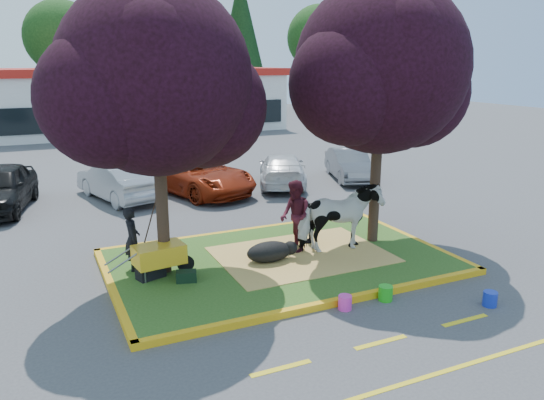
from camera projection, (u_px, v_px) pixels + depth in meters
name	position (u px, v px, depth m)	size (l,w,h in m)	color
ground	(280.00, 264.00, 13.25)	(90.00, 90.00, 0.00)	#424244
median_island	(280.00, 261.00, 13.23)	(8.00, 5.00, 0.15)	#2C551A
curb_near	(334.00, 303.00, 10.96)	(8.30, 0.16, 0.15)	#EFAC14
curb_far	(242.00, 232.00, 15.50)	(8.30, 0.16, 0.15)	#EFAC14
curb_left	(112.00, 290.00, 11.58)	(0.16, 5.30, 0.15)	#EFAC14
curb_right	(411.00, 239.00, 14.88)	(0.16, 5.30, 0.15)	#EFAC14
straw_bedding	(302.00, 255.00, 13.45)	(4.20, 3.00, 0.01)	#EEBF62
tree_purple_left	(157.00, 88.00, 11.35)	(5.06, 4.20, 6.51)	black
tree_purple_right	(382.00, 75.00, 13.42)	(5.30, 4.40, 6.82)	black
fire_lane_stripe_a	(281.00, 368.00, 8.75)	(1.10, 0.12, 0.01)	yellow
fire_lane_stripe_b	(381.00, 342.00, 9.56)	(1.10, 0.12, 0.01)	yellow
fire_lane_stripe_c	(465.00, 320.00, 10.37)	(1.10, 0.12, 0.01)	yellow
fire_lane_long	(425.00, 377.00, 8.51)	(6.00, 0.10, 0.01)	yellow
retail_building	(138.00, 99.00, 38.06)	(20.40, 8.40, 4.40)	silver
treeline	(102.00, 26.00, 44.80)	(46.58, 7.80, 14.63)	black
cow	(340.00, 218.00, 13.50)	(0.96, 2.11, 1.78)	white
calf	(269.00, 252.00, 12.95)	(1.15, 0.65, 0.50)	black
handler	(132.00, 239.00, 12.35)	(0.55, 0.36, 1.51)	black
visitor_a	(295.00, 216.00, 13.53)	(0.90, 0.70, 1.85)	#481421
visitor_b	(310.00, 223.00, 14.22)	(0.65, 0.27, 1.11)	black
wheelbarrow	(160.00, 255.00, 11.99)	(2.00, 0.80, 0.75)	black
gear_bag_dark	(151.00, 271.00, 11.98)	(0.61, 0.33, 0.31)	black
gear_bag_green	(186.00, 276.00, 11.81)	(0.45, 0.28, 0.24)	black
bucket_green	(385.00, 293.00, 11.20)	(0.30, 0.30, 0.32)	green
bucket_pink	(345.00, 303.00, 10.80)	(0.28, 0.28, 0.30)	#FB37B9
bucket_blue	(490.00, 299.00, 10.95)	(0.29, 0.29, 0.31)	#172FB9
car_silver	(118.00, 181.00, 19.24)	(1.48, 4.23, 1.39)	#A2A5AA
car_red	(196.00, 174.00, 20.19)	(2.42, 5.25, 1.46)	maroon
car_white	(282.00, 169.00, 21.50)	(1.81, 4.45, 1.29)	silver
car_grey	(349.00, 164.00, 22.53)	(1.36, 3.90, 1.29)	slate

